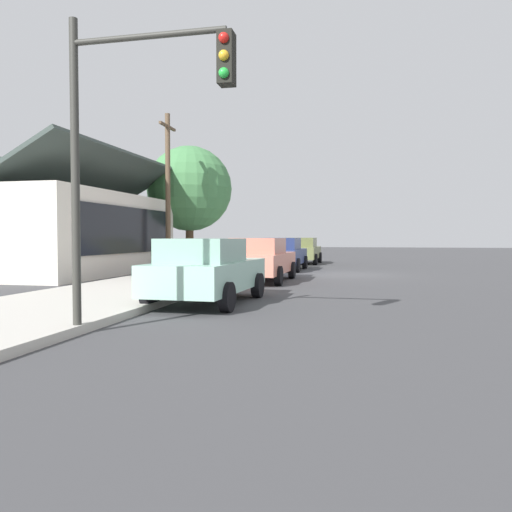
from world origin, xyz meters
TOP-DOWN VIEW (x-y plane):
  - ground_plane at (0.00, 0.00)m, footprint 120.00×120.00m
  - sidewalk_curb at (0.00, 5.60)m, footprint 60.00×4.20m
  - car_seafoam at (-10.29, 2.69)m, footprint 4.42×2.15m
  - car_coral at (-4.09, 2.66)m, footprint 4.80×2.06m
  - car_navy at (2.15, 2.85)m, footprint 4.66×1.96m
  - car_olive at (8.37, 2.72)m, footprint 4.56×2.08m
  - storefront_building at (-2.08, 11.98)m, footprint 10.77×6.50m
  - shade_tree at (4.77, 8.62)m, footprint 4.74×4.74m
  - traffic_light_main at (-14.47, 2.54)m, footprint 0.37×2.79m
  - utility_pole_wooden at (0.64, 8.20)m, footprint 1.80×0.24m
  - fire_hydrant_red at (-0.80, 4.20)m, footprint 0.22×0.22m

SIDE VIEW (x-z plane):
  - ground_plane at x=0.00m, z-range 0.00..0.00m
  - sidewalk_curb at x=0.00m, z-range 0.00..0.16m
  - fire_hydrant_red at x=-0.80m, z-range 0.14..0.85m
  - car_seafoam at x=-10.29m, z-range 0.02..1.61m
  - car_navy at x=2.15m, z-range 0.02..1.61m
  - car_olive at x=8.37m, z-range 0.02..1.61m
  - car_coral at x=-4.09m, z-range 0.02..1.61m
  - storefront_building at x=-2.08m, z-range -0.75..4.54m
  - traffic_light_main at x=-14.47m, z-range 0.89..6.09m
  - utility_pole_wooden at x=0.64m, z-range 0.18..7.68m
  - shade_tree at x=4.77m, z-range 0.97..7.67m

